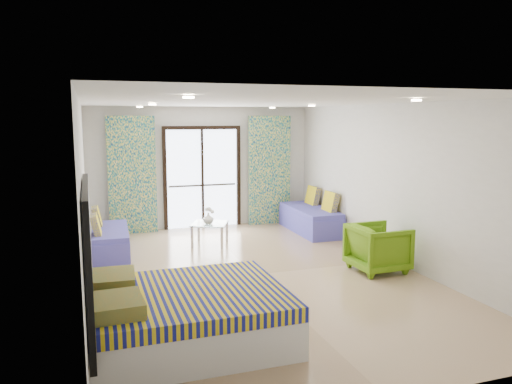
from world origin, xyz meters
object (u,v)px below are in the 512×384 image
object	(u,v)px
bed	(186,315)
coffee_table	(210,225)
daybed_left	(110,240)
armchair	(378,246)
daybed_right	(311,218)

from	to	relation	value
bed	coffee_table	xyz separation A→B (m)	(1.24, 4.07, 0.08)
daybed_left	armchair	world-z (taller)	armchair
daybed_right	bed	bearing A→B (deg)	-128.17
coffee_table	armchair	distance (m)	3.32
daybed_left	daybed_right	distance (m)	4.26
bed	daybed_left	size ratio (longest dim) A/B	1.27
bed	armchair	size ratio (longest dim) A/B	2.54
daybed_right	coffee_table	distance (m)	2.39
armchair	bed	bearing A→B (deg)	112.99
daybed_left	daybed_right	world-z (taller)	daybed_right
bed	daybed_right	size ratio (longest dim) A/B	1.13
daybed_left	armchair	size ratio (longest dim) A/B	2.00
daybed_right	coffee_table	size ratio (longest dim) A/B	2.16
coffee_table	armchair	size ratio (longest dim) A/B	1.04
bed	coffee_table	distance (m)	4.26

